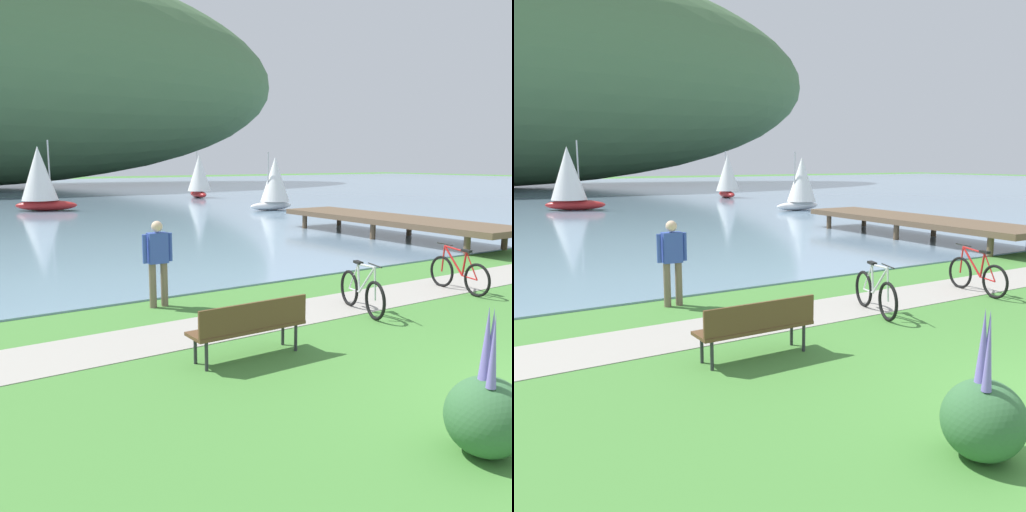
% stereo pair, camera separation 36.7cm
% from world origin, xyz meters
% --- Properties ---
extents(shoreline_path, '(60.00, 1.50, 0.01)m').
position_xyz_m(shoreline_path, '(0.00, 5.30, 0.01)').
color(shoreline_path, '#A39E93').
rests_on(shoreline_path, ground).
extents(park_bench_near_camera, '(1.80, 0.48, 0.88)m').
position_xyz_m(park_bench_near_camera, '(-2.41, 3.68, 0.52)').
color(park_bench_near_camera, brown).
rests_on(park_bench_near_camera, ground).
extents(bicycle_leaning_near_bench, '(0.32, 1.76, 1.01)m').
position_xyz_m(bicycle_leaning_near_bench, '(3.75, 4.76, 0.40)').
color(bicycle_leaning_near_bench, black).
rests_on(bicycle_leaning_near_bench, ground).
extents(bicycle_beside_path, '(0.56, 1.71, 1.01)m').
position_xyz_m(bicycle_beside_path, '(0.73, 4.65, 0.40)').
color(bicycle_beside_path, black).
rests_on(bicycle_beside_path, ground).
extents(person_at_shoreline, '(0.61, 0.24, 1.71)m').
position_xyz_m(person_at_shoreline, '(-2.32, 7.16, 0.98)').
color(person_at_shoreline, '#72604C').
rests_on(person_at_shoreline, ground).
extents(echium_bush_closest_to_camera, '(0.81, 0.81, 1.50)m').
position_xyz_m(echium_bush_closest_to_camera, '(-1.94, 0.13, 0.43)').
color(echium_bush_closest_to_camera, '#386B3D').
rests_on(echium_bush_closest_to_camera, ground).
extents(sailboat_nearest_to_shore, '(2.08, 3.14, 3.57)m').
position_xyz_m(sailboat_nearest_to_shore, '(13.56, 35.91, 1.72)').
color(sailboat_nearest_to_shore, '#B22323').
rests_on(sailboat_nearest_to_shore, bay_water).
extents(sailboat_mid_bay, '(2.84, 1.70, 3.33)m').
position_xyz_m(sailboat_mid_bay, '(12.15, 23.81, 1.61)').
color(sailboat_mid_bay, white).
rests_on(sailboat_mid_bay, bay_water).
extents(sailboat_far_off, '(3.48, 2.66, 3.98)m').
position_xyz_m(sailboat_far_off, '(0.70, 30.69, 1.92)').
color(sailboat_far_off, '#B22323').
rests_on(sailboat_far_off, bay_water).
extents(pier_dock, '(2.40, 10.00, 0.80)m').
position_xyz_m(pier_dock, '(9.00, 11.71, 0.69)').
color(pier_dock, brown).
rests_on(pier_dock, ground).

